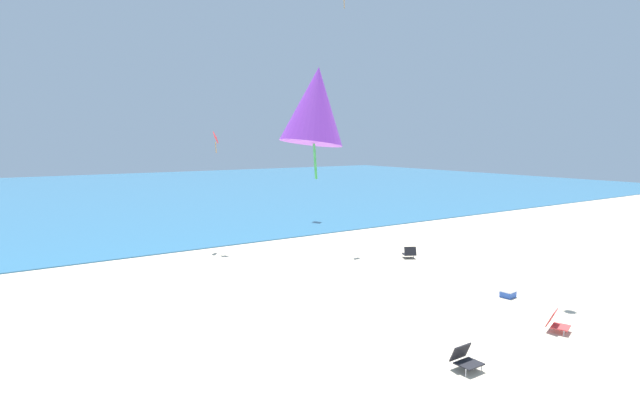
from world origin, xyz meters
TOP-DOWN VIEW (x-y plane):
  - ground_plane at (0.00, 10.00)m, footprint 120.00×120.00m
  - ocean_water at (0.00, 49.51)m, footprint 120.00×60.00m
  - beach_chair_mid_beach at (8.06, 12.43)m, footprint 0.77×0.81m
  - beach_chair_near_camera at (1.23, 3.51)m, footprint 0.59×0.60m
  - beach_chair_far_right at (5.22, 3.68)m, footprint 0.70×0.73m
  - cooler_box at (6.82, 6.38)m, footprint 0.50×0.46m
  - kite_red at (1.99, 19.80)m, footprint 0.35×0.55m
  - kite_blue at (11.02, 24.63)m, footprint 0.71×0.84m
  - kite_purple at (-4.58, 1.06)m, footprint 0.93×0.82m

SIDE VIEW (x-z plane):
  - ground_plane at x=0.00m, z-range 0.00..0.00m
  - ocean_water at x=0.00m, z-range 0.00..0.05m
  - cooler_box at x=6.82m, z-range 0.00..0.24m
  - beach_chair_mid_beach at x=8.06m, z-range -0.02..0.54m
  - beach_chair_near_camera at x=1.23m, z-range -0.01..0.55m
  - beach_chair_far_right at x=5.22m, z-range -0.03..0.57m
  - kite_red at x=1.99m, z-range 4.88..5.93m
  - kite_purple at x=-4.58m, z-range 5.04..6.40m
  - kite_blue at x=11.02m, z-range 5.13..6.85m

